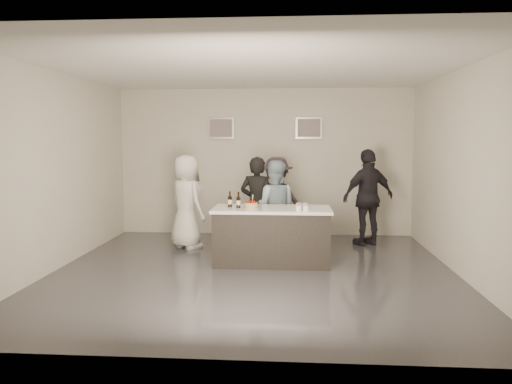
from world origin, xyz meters
TOP-DOWN VIEW (x-y plane):
  - floor at (0.00, 0.00)m, footprint 6.00×6.00m
  - ceiling at (0.00, 0.00)m, footprint 6.00×6.00m
  - wall_back at (0.00, 3.00)m, footprint 6.00×0.04m
  - wall_front at (0.00, -3.00)m, footprint 6.00×0.04m
  - wall_left at (-3.00, 0.00)m, footprint 0.04×6.00m
  - wall_right at (3.00, 0.00)m, footprint 0.04×6.00m
  - picture_left at (-0.90, 2.97)m, footprint 0.54×0.04m
  - picture_right at (0.90, 2.97)m, footprint 0.54×0.04m
  - bar_counter at (0.25, 0.51)m, footprint 1.86×0.86m
  - cake at (-0.07, 0.49)m, footprint 0.22×0.22m
  - beer_bottle_a at (-0.42, 0.54)m, footprint 0.07×0.07m
  - beer_bottle_b at (-0.27, 0.45)m, footprint 0.07×0.07m
  - tumbler_cluster at (0.72, 0.38)m, footprint 0.19×0.40m
  - candles at (-0.07, 0.24)m, footprint 0.24×0.08m
  - person_main_black at (-0.04, 1.34)m, footprint 0.69×0.53m
  - person_main_blue at (0.26, 1.37)m, footprint 0.82×0.66m
  - person_guest_left at (-1.35, 1.58)m, footprint 0.97×0.97m
  - person_guest_right at (1.98, 2.05)m, footprint 1.14×0.85m
  - person_guest_back at (0.27, 2.18)m, footprint 1.10×0.68m

SIDE VIEW (x-z plane):
  - floor at x=0.00m, z-range 0.00..0.00m
  - bar_counter at x=0.25m, z-range 0.00..0.90m
  - person_main_blue at x=0.26m, z-range 0.00..1.61m
  - person_guest_back at x=0.27m, z-range 0.00..1.64m
  - person_main_black at x=-0.04m, z-range 0.00..1.68m
  - person_guest_left at x=-1.35m, z-range 0.00..1.70m
  - person_guest_right at x=1.98m, z-range 0.00..1.80m
  - candles at x=-0.07m, z-range 0.90..0.91m
  - cake at x=-0.07m, z-range 0.90..0.97m
  - tumbler_cluster at x=0.72m, z-range 0.90..0.98m
  - beer_bottle_a at x=-0.42m, z-range 0.90..1.16m
  - beer_bottle_b at x=-0.27m, z-range 0.90..1.16m
  - wall_back at x=0.00m, z-range 0.00..3.00m
  - wall_front at x=0.00m, z-range 0.00..3.00m
  - wall_left at x=-3.00m, z-range 0.00..3.00m
  - wall_right at x=3.00m, z-range 0.00..3.00m
  - picture_left at x=-0.90m, z-range 1.98..2.42m
  - picture_right at x=0.90m, z-range 1.98..2.42m
  - ceiling at x=0.00m, z-range 3.00..3.00m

